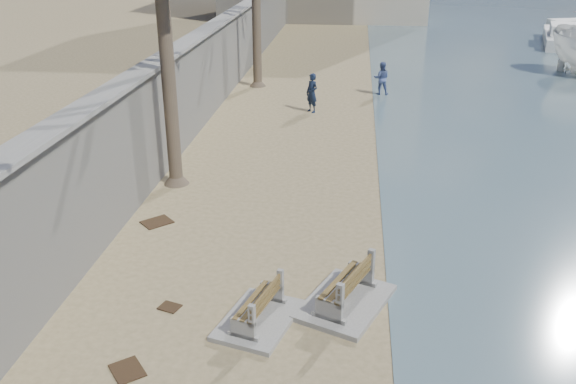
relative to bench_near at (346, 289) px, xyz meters
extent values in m
cube|color=gray|center=(-6.29, 16.19, 1.34)|extent=(0.45, 70.00, 3.50)
cube|color=gray|center=(-6.29, 16.19, 3.14)|extent=(0.80, 70.00, 0.12)
cube|color=gray|center=(0.00, 0.00, -0.34)|extent=(2.26, 2.63, 0.12)
cube|color=gray|center=(-1.75, -0.82, -0.35)|extent=(1.79, 2.22, 0.11)
cylinder|color=brown|center=(-5.48, 6.25, 3.46)|extent=(0.42, 0.42, 7.74)
cylinder|color=brown|center=(-4.95, 19.56, 3.41)|extent=(0.44, 0.44, 7.63)
imported|color=#131D34|center=(-1.83, 15.01, 0.57)|extent=(0.84, 0.83, 1.96)
imported|color=#44568E|center=(1.30, 18.51, 0.47)|extent=(0.86, 0.67, 1.76)
cube|color=#382616|center=(-3.90, -2.57, -0.39)|extent=(0.81, 0.83, 0.03)
cube|color=#382616|center=(-5.24, 3.46, -0.39)|extent=(0.98, 0.97, 0.03)
cube|color=#382616|center=(-3.72, -0.51, -0.39)|extent=(0.52, 0.46, 0.03)
camera|label=1|loc=(-0.02, -11.10, 6.98)|focal=38.00mm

